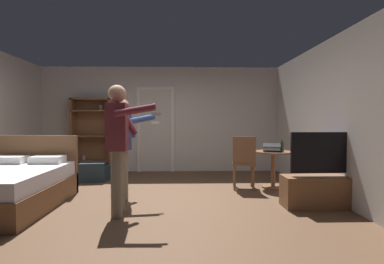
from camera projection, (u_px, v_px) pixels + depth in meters
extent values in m
plane|color=brown|center=(149.00, 200.00, 4.78)|extent=(6.50, 6.50, 0.00)
cube|color=beige|center=(161.00, 119.00, 7.55)|extent=(6.15, 0.12, 2.63)
cube|color=beige|center=(335.00, 119.00, 4.82)|extent=(0.12, 5.77, 2.63)
cube|color=white|center=(139.00, 131.00, 7.46)|extent=(0.08, 0.08, 2.05)
cube|color=white|center=(173.00, 131.00, 7.49)|extent=(0.08, 0.08, 2.05)
cube|color=white|center=(156.00, 88.00, 7.43)|extent=(0.93, 0.08, 0.08)
cube|color=brown|center=(5.00, 197.00, 4.30)|extent=(1.42, 1.99, 0.35)
cube|color=white|center=(4.00, 178.00, 4.29)|extent=(1.36, 1.93, 0.22)
cube|color=brown|center=(37.00, 164.00, 5.24)|extent=(1.42, 0.08, 1.02)
cube|color=white|center=(10.00, 160.00, 4.97)|extent=(0.50, 0.34, 0.12)
cube|color=white|center=(48.00, 160.00, 4.99)|extent=(0.50, 0.34, 0.12)
cube|color=brown|center=(73.00, 136.00, 7.23)|extent=(0.06, 0.32, 1.83)
cube|color=brown|center=(111.00, 136.00, 7.26)|extent=(0.06, 0.32, 1.83)
cube|color=brown|center=(92.00, 99.00, 7.21)|extent=(0.97, 0.32, 0.04)
cube|color=brown|center=(94.00, 136.00, 7.40)|extent=(0.97, 0.02, 1.83)
cube|color=brown|center=(92.00, 161.00, 7.27)|extent=(0.91, 0.32, 0.03)
cylinder|color=#909AB6|center=(84.00, 158.00, 7.26)|extent=(0.07, 0.07, 0.11)
cube|color=brown|center=(92.00, 136.00, 7.25)|extent=(0.91, 0.32, 0.03)
cube|color=brown|center=(92.00, 111.00, 7.23)|extent=(0.91, 0.32, 0.03)
cylinder|color=#767C54|center=(101.00, 108.00, 7.23)|extent=(0.08, 0.08, 0.13)
cube|color=brown|center=(325.00, 191.00, 4.42)|extent=(1.24, 0.40, 0.46)
cube|color=black|center=(326.00, 153.00, 4.37)|extent=(1.04, 0.05, 0.60)
cube|color=#2236CA|center=(325.00, 152.00, 4.40)|extent=(0.98, 0.01, 0.54)
cylinder|color=brown|center=(273.00, 170.00, 5.68)|extent=(0.08, 0.08, 0.67)
cylinder|color=brown|center=(273.00, 187.00, 5.69)|extent=(0.42, 0.42, 0.03)
cylinder|color=brown|center=(273.00, 152.00, 5.67)|extent=(0.71, 0.71, 0.03)
cube|color=black|center=(272.00, 151.00, 5.66)|extent=(0.37, 0.31, 0.02)
cube|color=black|center=(272.00, 145.00, 5.54)|extent=(0.36, 0.28, 0.07)
cube|color=#20394F|center=(272.00, 145.00, 5.55)|extent=(0.33, 0.24, 0.05)
cylinder|color=#334C20|center=(282.00, 147.00, 5.59)|extent=(0.06, 0.06, 0.18)
cylinder|color=#334C20|center=(282.00, 141.00, 5.58)|extent=(0.03, 0.03, 0.05)
cylinder|color=brown|center=(252.00, 175.00, 5.79)|extent=(0.04, 0.04, 0.45)
cylinder|color=brown|center=(234.00, 175.00, 5.83)|extent=(0.04, 0.04, 0.45)
cylinder|color=brown|center=(253.00, 178.00, 5.45)|extent=(0.04, 0.04, 0.45)
cylinder|color=brown|center=(235.00, 178.00, 5.49)|extent=(0.04, 0.04, 0.45)
cube|color=brown|center=(243.00, 164.00, 5.63)|extent=(0.48, 0.48, 0.04)
cube|color=brown|center=(244.00, 150.00, 5.45)|extent=(0.42, 0.10, 0.50)
cylinder|color=gray|center=(119.00, 181.00, 4.16)|extent=(0.15, 0.15, 0.88)
cylinder|color=gray|center=(117.00, 184.00, 3.93)|extent=(0.15, 0.15, 0.88)
cube|color=brown|center=(117.00, 127.00, 4.02)|extent=(0.29, 0.44, 0.63)
sphere|color=tan|center=(117.00, 94.00, 4.00)|extent=(0.24, 0.24, 0.24)
cylinder|color=brown|center=(126.00, 118.00, 4.26)|extent=(0.35, 0.11, 0.50)
cylinder|color=brown|center=(135.00, 110.00, 3.80)|extent=(0.54, 0.13, 0.18)
cube|color=white|center=(156.00, 114.00, 3.80)|extent=(0.12, 0.04, 0.04)
cylinder|color=gray|center=(123.00, 172.00, 5.02)|extent=(0.15, 0.15, 0.82)
cylinder|color=gray|center=(123.00, 175.00, 4.78)|extent=(0.15, 0.15, 0.82)
cube|color=#334C8C|center=(123.00, 131.00, 4.88)|extent=(0.36, 0.49, 0.58)
sphere|color=#936B4C|center=(122.00, 106.00, 4.86)|extent=(0.22, 0.22, 0.22)
cylinder|color=#334C8C|center=(127.00, 125.00, 5.13)|extent=(0.34, 0.16, 0.47)
cylinder|color=#334C8C|center=(139.00, 120.00, 4.70)|extent=(0.51, 0.21, 0.18)
cube|color=white|center=(155.00, 123.00, 4.74)|extent=(0.13, 0.06, 0.04)
cube|color=#1E2D38|center=(95.00, 173.00, 6.35)|extent=(0.63, 0.44, 0.33)
cube|color=#1E2D38|center=(93.00, 172.00, 6.26)|extent=(0.55, 0.40, 0.40)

